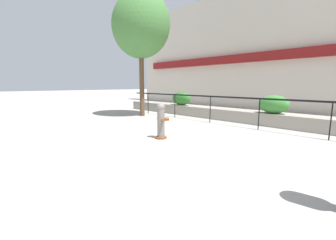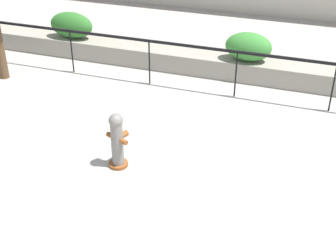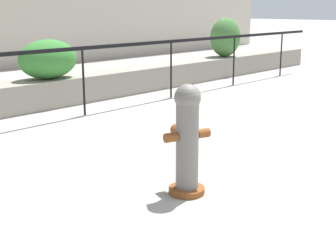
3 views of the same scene
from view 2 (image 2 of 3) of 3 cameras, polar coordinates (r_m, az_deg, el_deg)
name	(u,v)px [view 2 (image 2 of 3)]	position (r m, az deg, el deg)	size (l,w,h in m)	color
ground_plane	(164,235)	(7.26, -0.50, -13.84)	(120.00, 120.00, 0.00)	#9E9991
planter_wall_low	(244,69)	(12.06, 9.27, 6.15)	(18.00, 0.70, 0.50)	gray
fence_railing_segment	(237,56)	(10.77, 8.44, 7.70)	(15.00, 0.05, 1.15)	black
hedge_bush_0	(71,25)	(13.47, -11.70, 11.26)	(1.26, 0.61, 0.73)	#2D6B28
hedge_bush_1	(248,47)	(11.83, 9.78, 8.80)	(1.15, 0.70, 0.71)	#387F33
fire_hydrant	(117,140)	(8.40, -6.21, -2.43)	(0.47, 0.48, 1.08)	brown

